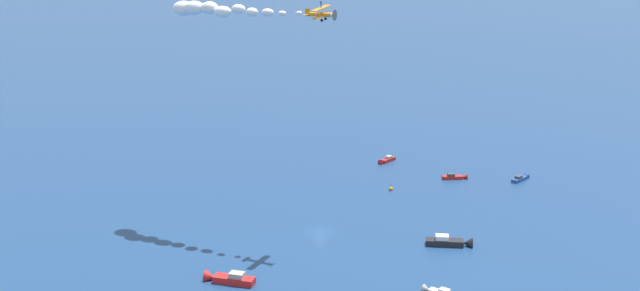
{
  "coord_description": "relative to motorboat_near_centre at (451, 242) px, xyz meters",
  "views": [
    {
      "loc": [
        22.19,
        158.66,
        64.38
      ],
      "look_at": [
        0.0,
        0.0,
        20.0
      ],
      "focal_mm": 43.3,
      "sensor_mm": 36.0,
      "label": 1
    }
  ],
  "objects": [
    {
      "name": "ground_plane",
      "position": [
        26.64,
        -11.39,
        -0.77
      ],
      "size": [
        2000.0,
        2000.0,
        0.0
      ],
      "primitive_type": "plane",
      "color": "navy"
    },
    {
      "name": "motorboat_near_centre",
      "position": [
        0.0,
        0.0,
        0.0
      ],
      "size": [
        10.13,
        4.87,
        2.85
      ],
      "color": "black",
      "rests_on": "ground_plane"
    },
    {
      "name": "motorboat_far_port",
      "position": [
        0.05,
        -62.5,
        -0.24
      ],
      "size": [
        6.14,
        5.9,
        1.96
      ],
      "color": "#B21E1E",
      "rests_on": "ground_plane"
    },
    {
      "name": "motorboat_far_stbd",
      "position": [
        47.67,
        11.44,
        0.01
      ],
      "size": [
        10.06,
        6.31,
        2.87
      ],
      "color": "#B21E1E",
      "rests_on": "ground_plane"
    },
    {
      "name": "motorboat_offshore",
      "position": [
        -32.14,
        -40.84,
        -0.24
      ],
      "size": [
        6.4,
        5.55,
        1.96
      ],
      "color": "#23478C",
      "rests_on": "ground_plane"
    },
    {
      "name": "motorboat_outer_ring_a",
      "position": [
        -15.11,
        -44.32,
        -0.24
      ],
      "size": [
        6.87,
        2.25,
        1.96
      ],
      "color": "#B21E1E",
      "rests_on": "ground_plane"
    },
    {
      "name": "marker_buoy",
      "position": [
        4.5,
        -37.37,
        -0.38
      ],
      "size": [
        1.1,
        1.1,
        2.1
      ],
      "color": "orange",
      "rests_on": "ground_plane"
    },
    {
      "name": "biplane_lead",
      "position": [
        26.4,
        -11.22,
        47.39
      ],
      "size": [
        6.91,
        6.81,
        3.62
      ],
      "color": "orange"
    },
    {
      "name": "wingwalker_lead",
      "position": [
        26.5,
        -11.06,
        49.54
      ],
      "size": [
        0.91,
        1.3,
        1.53
      ],
      "color": "#1E4CB2"
    },
    {
      "name": "smoke_trail_lead",
      "position": [
        49.65,
        -26.85,
        47.23
      ],
      "size": [
        28.64,
        20.84,
        3.86
      ],
      "color": "white"
    }
  ]
}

